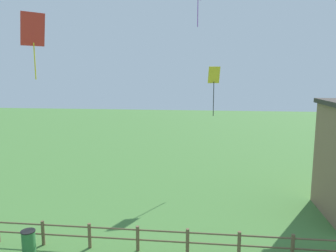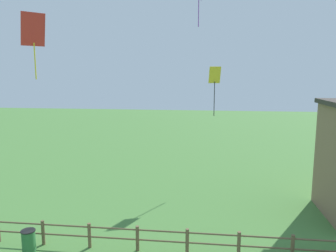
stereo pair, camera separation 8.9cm
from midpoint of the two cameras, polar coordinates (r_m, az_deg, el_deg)
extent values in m
cylinder|color=brown|center=(15.49, -21.10, -16.99)|extent=(0.14, 0.14, 1.07)
cylinder|color=brown|center=(14.71, -13.68, -18.07)|extent=(0.14, 0.14, 1.07)
cylinder|color=brown|center=(14.19, -5.49, -18.92)|extent=(0.14, 0.14, 1.07)
cylinder|color=brown|center=(13.94, 3.23, -19.42)|extent=(0.14, 0.14, 1.07)
cylinder|color=brown|center=(14.00, 12.09, -19.50)|extent=(0.14, 0.14, 1.07)
cylinder|color=brown|center=(14.34, 20.69, -19.17)|extent=(0.14, 0.14, 1.07)
cylinder|color=brown|center=(13.86, -1.18, -17.86)|extent=(18.33, 0.07, 0.07)
cylinder|color=brown|center=(14.05, -1.17, -19.41)|extent=(18.33, 0.07, 0.07)
cylinder|color=#2D6B38|center=(15.12, -23.26, -18.11)|extent=(0.53, 0.53, 0.91)
cylinder|color=black|center=(14.92, -23.38, -16.47)|extent=(0.58, 0.58, 0.04)
cylinder|color=purple|center=(23.04, 5.09, 19.13)|extent=(0.05, 0.05, 1.87)
cube|color=red|center=(15.11, -22.64, 15.29)|extent=(0.91, 0.93, 1.32)
cylinder|color=yellow|center=(15.01, -22.34, 10.39)|extent=(0.05, 0.05, 1.51)
cube|color=yellow|center=(22.04, 7.91, 8.81)|extent=(0.82, 0.47, 1.09)
cylinder|color=black|center=(22.10, 7.82, 4.69)|extent=(0.05, 0.05, 2.29)
camera|label=1|loc=(0.04, -90.17, -0.03)|focal=35.00mm
camera|label=2|loc=(0.04, 89.83, 0.03)|focal=35.00mm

